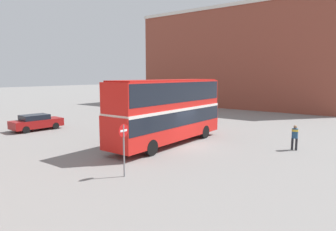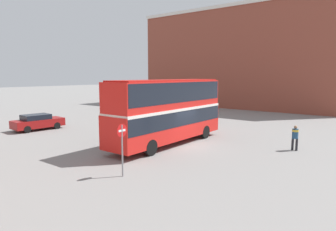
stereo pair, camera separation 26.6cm
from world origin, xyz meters
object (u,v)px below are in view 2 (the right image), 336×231
(double_decker_bus, at_px, (168,108))
(parked_car_kerb_near, at_px, (38,122))
(pedestrian_foreground, at_px, (295,135))
(no_entry_sign, at_px, (122,141))

(double_decker_bus, distance_m, parked_car_kerb_near, 13.75)
(pedestrian_foreground, height_order, parked_car_kerb_near, pedestrian_foreground)
(pedestrian_foreground, bearing_deg, double_decker_bus, -69.49)
(parked_car_kerb_near, distance_m, no_entry_sign, 16.49)
(no_entry_sign, bearing_deg, parked_car_kerb_near, 75.07)
(double_decker_bus, xyz_separation_m, no_entry_sign, (-7.13, -2.61, -0.92))
(double_decker_bus, height_order, pedestrian_foreground, double_decker_bus)
(pedestrian_foreground, distance_m, no_entry_sign, 12.23)
(double_decker_bus, relative_size, pedestrian_foreground, 6.29)
(pedestrian_foreground, bearing_deg, parked_car_kerb_near, -77.38)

